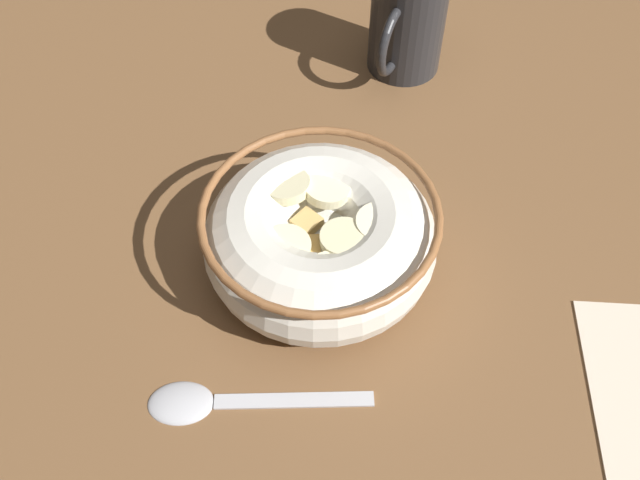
{
  "coord_description": "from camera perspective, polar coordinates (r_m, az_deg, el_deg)",
  "views": [
    {
      "loc": [
        26.28,
        12.61,
        41.23
      ],
      "look_at": [
        0.0,
        0.0,
        3.0
      ],
      "focal_mm": 38.72,
      "sensor_mm": 36.0,
      "label": 1
    }
  ],
  "objects": [
    {
      "name": "spoon",
      "position": [
        0.45,
        -9.07,
        -12.96
      ],
      "size": [
        8.32,
        13.8,
        0.8
      ],
      "color": "#B7B7BC",
      "rests_on": "ground_plane"
    },
    {
      "name": "ground_plane",
      "position": [
        0.51,
        -0.0,
        -2.71
      ],
      "size": [
        106.77,
        106.77,
        2.0
      ],
      "primitive_type": "cube",
      "color": "brown"
    },
    {
      "name": "coffee_mug",
      "position": [
        0.64,
        7.18,
        17.55
      ],
      "size": [
        9.77,
        6.64,
        9.75
      ],
      "color": "#262628",
      "rests_on": "ground_plane"
    },
    {
      "name": "cereal_bowl",
      "position": [
        0.48,
        0.01,
        0.26
      ],
      "size": [
        16.38,
        16.38,
        6.29
      ],
      "color": "silver",
      "rests_on": "ground_plane"
    }
  ]
}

